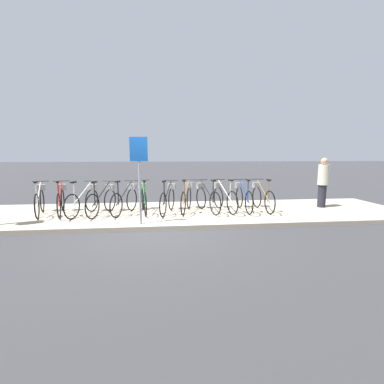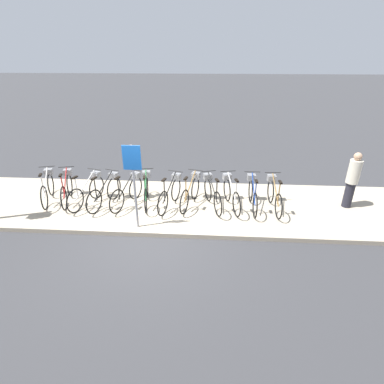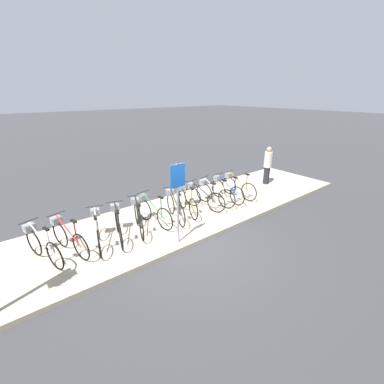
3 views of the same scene
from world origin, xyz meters
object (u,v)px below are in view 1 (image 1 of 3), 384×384
object	(u,v)px
pedestrian	(323,182)
sign_post	(139,165)
parked_bicycle_6	(168,198)
parked_bicycle_10	(243,196)
parked_bicycle_0	(40,200)
parked_bicycle_3	(103,199)
parked_bicycle_9	(224,197)
parked_bicycle_7	(187,197)
parked_bicycle_8	(206,197)
parked_bicycle_1	(61,199)
parked_bicycle_5	(144,198)
parked_bicycle_4	(126,199)
parked_bicycle_11	(262,196)
parked_bicycle_2	(84,200)

from	to	relation	value
pedestrian	sign_post	world-z (taller)	sign_post
parked_bicycle_6	parked_bicycle_10	xyz separation A→B (m)	(2.38, 0.07, 0.00)
parked_bicycle_0	parked_bicycle_3	bearing A→B (deg)	-4.70
parked_bicycle_0	parked_bicycle_9	bearing A→B (deg)	-0.39
parked_bicycle_7	parked_bicycle_8	xyz separation A→B (m)	(0.61, -0.07, 0.00)
parked_bicycle_3	parked_bicycle_1	bearing A→B (deg)	172.56
parked_bicycle_10	parked_bicycle_8	bearing A→B (deg)	-179.53
parked_bicycle_5	parked_bicycle_6	distance (m)	0.77
parked_bicycle_8	parked_bicycle_4	bearing A→B (deg)	-179.24
parked_bicycle_4	parked_bicycle_11	bearing A→B (deg)	0.37
parked_bicycle_1	sign_post	distance (m)	3.01
parked_bicycle_4	pedestrian	bearing A→B (deg)	2.38
parked_bicycle_5	pedestrian	xyz separation A→B (m)	(5.95, 0.17, 0.42)
parked_bicycle_9	parked_bicycle_3	bearing A→B (deg)	-178.21
parked_bicycle_10	parked_bicycle_3	bearing A→B (deg)	-178.64
parked_bicycle_1	parked_bicycle_11	size ratio (longest dim) A/B	0.97
parked_bicycle_0	parked_bicycle_3	xyz separation A→B (m)	(1.86, -0.15, 0.00)
parked_bicycle_11	sign_post	distance (m)	4.07
parked_bicycle_0	parked_bicycle_6	xyz separation A→B (m)	(3.79, -0.12, 0.00)
parked_bicycle_3	parked_bicycle_8	size ratio (longest dim) A/B	1.00
parked_bicycle_5	parked_bicycle_7	distance (m)	1.34
parked_bicycle_2	parked_bicycle_3	world-z (taller)	same
parked_bicycle_2	parked_bicycle_4	distance (m)	1.21
parked_bicycle_9	sign_post	xyz separation A→B (m)	(-2.48, -1.32, 1.05)
parked_bicycle_9	pedestrian	xyz separation A→B (m)	(3.44, 0.21, 0.42)
parked_bicycle_6	pedestrian	distance (m)	5.22
parked_bicycle_6	parked_bicycle_11	size ratio (longest dim) A/B	0.97
parked_bicycle_4	sign_post	bearing A→B (deg)	-66.34
parked_bicycle_3	parked_bicycle_10	xyz separation A→B (m)	(4.31, 0.10, 0.00)
parked_bicycle_3	pedestrian	xyz separation A→B (m)	(7.12, 0.33, 0.42)
parked_bicycle_4	sign_post	size ratio (longest dim) A/B	0.73
parked_bicycle_1	parked_bicycle_7	distance (m)	3.78
parked_bicycle_8	pedestrian	size ratio (longest dim) A/B	0.98
parked_bicycle_9	parked_bicycle_7	bearing A→B (deg)	177.45
parked_bicycle_2	parked_bicycle_6	size ratio (longest dim) A/B	0.99
parked_bicycle_7	parked_bicycle_9	size ratio (longest dim) A/B	0.99
parked_bicycle_11	pedestrian	xyz separation A→B (m)	(2.20, 0.24, 0.42)
parked_bicycle_11	parked_bicycle_0	bearing A→B (deg)	179.45
parked_bicycle_6	parked_bicycle_1	bearing A→B (deg)	177.59
parked_bicycle_2	parked_bicycle_3	size ratio (longest dim) A/B	1.00
pedestrian	sign_post	bearing A→B (deg)	-165.50
parked_bicycle_5	sign_post	size ratio (longest dim) A/B	0.76
parked_bicycle_4	parked_bicycle_8	size ratio (longest dim) A/B	0.99
parked_bicycle_4	parked_bicycle_5	distance (m)	0.53
parked_bicycle_6	parked_bicycle_5	bearing A→B (deg)	170.05
parked_bicycle_7	parked_bicycle_10	distance (m)	1.80
parked_bicycle_8	parked_bicycle_10	bearing A→B (deg)	0.47
parked_bicycle_7	sign_post	bearing A→B (deg)	-133.73
parked_bicycle_1	sign_post	xyz separation A→B (m)	(2.47, -1.37, 1.05)
parked_bicycle_11	parked_bicycle_10	bearing A→B (deg)	178.63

